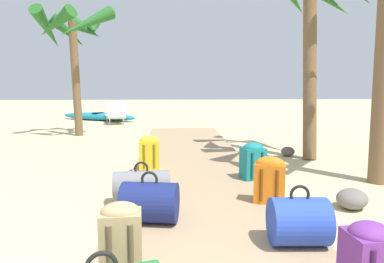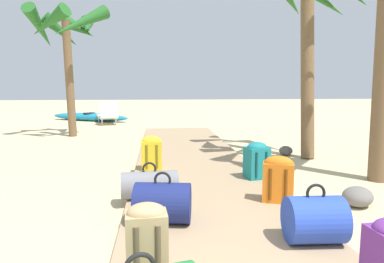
{
  "view_description": "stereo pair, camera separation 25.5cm",
  "coord_description": "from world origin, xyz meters",
  "px_view_note": "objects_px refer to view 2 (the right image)",
  "views": [
    {
      "loc": [
        -0.33,
        -0.85,
        1.37
      ],
      "look_at": [
        0.03,
        5.34,
        0.55
      ],
      "focal_mm": 32.2,
      "sensor_mm": 36.0,
      "label": 1
    },
    {
      "loc": [
        -0.59,
        -0.83,
        1.37
      ],
      "look_at": [
        0.03,
        5.34,
        0.55
      ],
      "focal_mm": 32.2,
      "sensor_mm": 36.0,
      "label": 2
    }
  ],
  "objects_px": {
    "backpack_yellow": "(152,152)",
    "palm_tree_far_left": "(66,34)",
    "backpack_tan": "(147,243)",
    "lounge_chair": "(107,115)",
    "kayak": "(89,117)",
    "backpack_teal": "(257,159)",
    "duffel_bag_grey": "(149,185)",
    "duffel_bag_blue": "(314,219)",
    "backpack_orange": "(278,178)",
    "duffel_bag_navy": "(163,203)"
  },
  "relations": [
    {
      "from": "backpack_orange",
      "to": "duffel_bag_navy",
      "type": "height_order",
      "value": "backpack_orange"
    },
    {
      "from": "duffel_bag_blue",
      "to": "duffel_bag_navy",
      "type": "xyz_separation_m",
      "value": [
        -1.25,
        0.54,
        -0.0
      ]
    },
    {
      "from": "backpack_teal",
      "to": "duffel_bag_navy",
      "type": "xyz_separation_m",
      "value": [
        -1.34,
        -1.47,
        -0.08
      ]
    },
    {
      "from": "backpack_yellow",
      "to": "palm_tree_far_left",
      "type": "bearing_deg",
      "value": 118.15
    },
    {
      "from": "duffel_bag_navy",
      "to": "lounge_chair",
      "type": "xyz_separation_m",
      "value": [
        -1.87,
        9.54,
        0.05
      ]
    },
    {
      "from": "backpack_teal",
      "to": "backpack_orange",
      "type": "relative_size",
      "value": 0.98
    },
    {
      "from": "backpack_yellow",
      "to": "kayak",
      "type": "xyz_separation_m",
      "value": [
        -2.6,
        8.64,
        -0.2
      ]
    },
    {
      "from": "duffel_bag_blue",
      "to": "duffel_bag_navy",
      "type": "distance_m",
      "value": 1.36
    },
    {
      "from": "backpack_tan",
      "to": "lounge_chair",
      "type": "bearing_deg",
      "value": 99.38
    },
    {
      "from": "backpack_tan",
      "to": "kayak",
      "type": "relative_size",
      "value": 0.16
    },
    {
      "from": "duffel_bag_grey",
      "to": "backpack_yellow",
      "type": "bearing_deg",
      "value": 89.92
    },
    {
      "from": "duffel_bag_blue",
      "to": "palm_tree_far_left",
      "type": "relative_size",
      "value": 0.15
    },
    {
      "from": "backpack_tan",
      "to": "kayak",
      "type": "bearing_deg",
      "value": 102.52
    },
    {
      "from": "backpack_orange",
      "to": "lounge_chair",
      "type": "relative_size",
      "value": 0.32
    },
    {
      "from": "backpack_teal",
      "to": "palm_tree_far_left",
      "type": "bearing_deg",
      "value": 127.59
    },
    {
      "from": "backpack_orange",
      "to": "kayak",
      "type": "relative_size",
      "value": 0.15
    },
    {
      "from": "duffel_bag_blue",
      "to": "palm_tree_far_left",
      "type": "xyz_separation_m",
      "value": [
        -3.64,
        6.87,
        2.45
      ]
    },
    {
      "from": "backpack_yellow",
      "to": "duffel_bag_navy",
      "type": "height_order",
      "value": "backpack_yellow"
    },
    {
      "from": "duffel_bag_grey",
      "to": "duffel_bag_blue",
      "type": "height_order",
      "value": "duffel_bag_blue"
    },
    {
      "from": "duffel_bag_navy",
      "to": "backpack_teal",
      "type": "bearing_deg",
      "value": 47.65
    },
    {
      "from": "backpack_orange",
      "to": "backpack_teal",
      "type": "bearing_deg",
      "value": 87.19
    },
    {
      "from": "duffel_bag_grey",
      "to": "lounge_chair",
      "type": "distance_m",
      "value": 8.96
    },
    {
      "from": "backpack_yellow",
      "to": "palm_tree_far_left",
      "type": "height_order",
      "value": "palm_tree_far_left"
    },
    {
      "from": "kayak",
      "to": "duffel_bag_blue",
      "type": "bearing_deg",
      "value": -70.59
    },
    {
      "from": "duffel_bag_grey",
      "to": "duffel_bag_navy",
      "type": "relative_size",
      "value": 1.17
    },
    {
      "from": "lounge_chair",
      "to": "backpack_tan",
      "type": "bearing_deg",
      "value": -80.62
    },
    {
      "from": "duffel_bag_blue",
      "to": "backpack_yellow",
      "type": "bearing_deg",
      "value": 117.48
    },
    {
      "from": "duffel_bag_blue",
      "to": "backpack_teal",
      "type": "bearing_deg",
      "value": 87.22
    },
    {
      "from": "backpack_teal",
      "to": "lounge_chair",
      "type": "distance_m",
      "value": 8.68
    },
    {
      "from": "backpack_yellow",
      "to": "backpack_orange",
      "type": "xyz_separation_m",
      "value": [
        1.44,
        -1.65,
        -0.0
      ]
    },
    {
      "from": "backpack_tan",
      "to": "palm_tree_far_left",
      "type": "relative_size",
      "value": 0.16
    },
    {
      "from": "duffel_bag_grey",
      "to": "duffel_bag_blue",
      "type": "distance_m",
      "value": 1.9
    },
    {
      "from": "backpack_tan",
      "to": "kayak",
      "type": "distance_m",
      "value": 12.1
    },
    {
      "from": "lounge_chair",
      "to": "duffel_bag_grey",
      "type": "bearing_deg",
      "value": -78.92
    },
    {
      "from": "duffel_bag_grey",
      "to": "kayak",
      "type": "relative_size",
      "value": 0.2
    },
    {
      "from": "duffel_bag_grey",
      "to": "backpack_yellow",
      "type": "relative_size",
      "value": 1.28
    },
    {
      "from": "backpack_yellow",
      "to": "backpack_orange",
      "type": "distance_m",
      "value": 2.19
    },
    {
      "from": "backpack_tan",
      "to": "duffel_bag_blue",
      "type": "distance_m",
      "value": 1.46
    },
    {
      "from": "palm_tree_far_left",
      "to": "lounge_chair",
      "type": "distance_m",
      "value": 4.04
    },
    {
      "from": "lounge_chair",
      "to": "kayak",
      "type": "distance_m",
      "value": 1.51
    },
    {
      "from": "backpack_tan",
      "to": "backpack_orange",
      "type": "distance_m",
      "value": 2.07
    },
    {
      "from": "backpack_yellow",
      "to": "duffel_bag_navy",
      "type": "distance_m",
      "value": 2.13
    },
    {
      "from": "backpack_tan",
      "to": "backpack_teal",
      "type": "bearing_deg",
      "value": 59.89
    },
    {
      "from": "backpack_yellow",
      "to": "duffel_bag_blue",
      "type": "bearing_deg",
      "value": -62.52
    },
    {
      "from": "palm_tree_far_left",
      "to": "lounge_chair",
      "type": "relative_size",
      "value": 2.12
    },
    {
      "from": "palm_tree_far_left",
      "to": "backpack_teal",
      "type": "bearing_deg",
      "value": -52.41
    },
    {
      "from": "backpack_tan",
      "to": "kayak",
      "type": "xyz_separation_m",
      "value": [
        -2.62,
        11.81,
        -0.22
      ]
    },
    {
      "from": "palm_tree_far_left",
      "to": "backpack_tan",
      "type": "bearing_deg",
      "value": -72.86
    },
    {
      "from": "duffel_bag_grey",
      "to": "backpack_yellow",
      "type": "height_order",
      "value": "backpack_yellow"
    },
    {
      "from": "duffel_bag_grey",
      "to": "duffel_bag_blue",
      "type": "relative_size",
      "value": 1.35
    }
  ]
}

